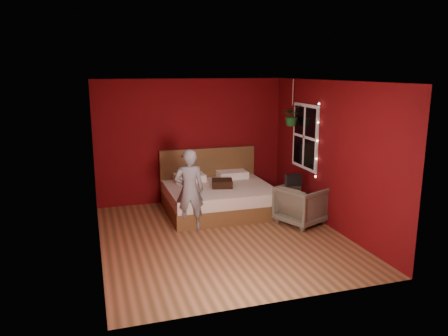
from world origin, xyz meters
TOP-DOWN VIEW (x-y plane):
  - floor at (0.00, 0.00)m, footprint 4.50×4.50m
  - room_walls at (0.00, 0.00)m, footprint 4.04×4.54m
  - window at (1.97, 0.90)m, footprint 0.05×0.97m
  - fairy_lights at (1.94, 0.38)m, footprint 0.04×0.04m
  - bed at (0.34, 1.41)m, footprint 2.08×1.77m
  - person at (-0.45, 0.49)m, footprint 0.56×0.40m
  - armchair at (1.58, 0.20)m, footprint 1.02×1.01m
  - handbag at (1.44, 0.29)m, footprint 0.30×0.18m
  - throw_pillow at (0.39, 1.27)m, footprint 0.48×0.48m
  - hanging_plant at (1.82, 1.20)m, footprint 0.46×0.42m

SIDE VIEW (x-z plane):
  - floor at x=0.00m, z-range 0.00..0.00m
  - bed at x=0.34m, z-range -0.27..0.87m
  - armchair at x=1.58m, z-range 0.00..0.71m
  - throw_pillow at x=0.39m, z-range 0.52..0.66m
  - person at x=-0.45m, z-range 0.00..1.45m
  - handbag at x=1.44m, z-range 0.71..0.92m
  - fairy_lights at x=1.94m, z-range 0.77..2.22m
  - window at x=1.97m, z-range 0.87..2.14m
  - room_walls at x=0.00m, z-range 0.37..2.99m
  - hanging_plant at x=1.82m, z-range 1.43..2.35m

